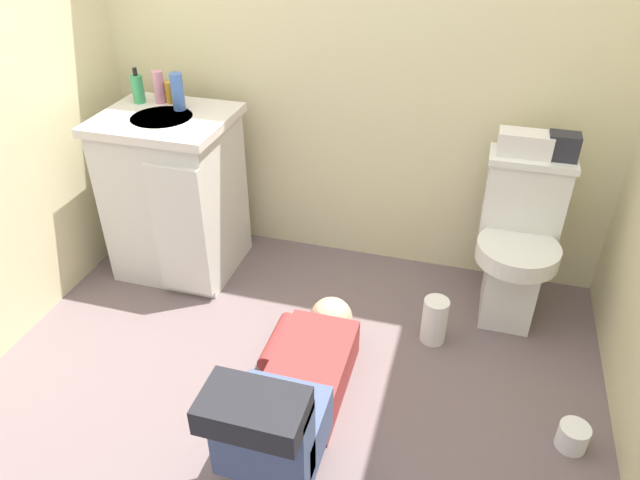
# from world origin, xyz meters

# --- Properties ---
(ground_plane) EXTENTS (2.98, 2.96, 0.04)m
(ground_plane) POSITION_xyz_m (0.00, 0.00, -0.02)
(ground_plane) COLOR #6B5A5B
(wall_back) EXTENTS (2.64, 0.08, 2.40)m
(wall_back) POSITION_xyz_m (0.00, 1.02, 1.20)
(wall_back) COLOR beige
(wall_back) RESTS_ON ground_plane
(toilet) EXTENTS (0.36, 0.46, 0.75)m
(toilet) POSITION_xyz_m (0.83, 0.71, 0.37)
(toilet) COLOR silver
(toilet) RESTS_ON ground_plane
(vanity_cabinet) EXTENTS (0.60, 0.53, 0.82)m
(vanity_cabinet) POSITION_xyz_m (-0.80, 0.62, 0.42)
(vanity_cabinet) COLOR silver
(vanity_cabinet) RESTS_ON ground_plane
(faucet) EXTENTS (0.02, 0.02, 0.10)m
(faucet) POSITION_xyz_m (-0.80, 0.77, 0.87)
(faucet) COLOR silver
(faucet) RESTS_ON vanity_cabinet
(person_plumber) EXTENTS (0.39, 1.06, 0.52)m
(person_plumber) POSITION_xyz_m (0.08, -0.21, 0.18)
(person_plumber) COLOR maroon
(person_plumber) RESTS_ON ground_plane
(tissue_box) EXTENTS (0.22, 0.11, 0.10)m
(tissue_box) POSITION_xyz_m (0.78, 0.80, 0.80)
(tissue_box) COLOR silver
(tissue_box) RESTS_ON toilet
(toiletry_bag) EXTENTS (0.12, 0.09, 0.11)m
(toiletry_bag) POSITION_xyz_m (0.93, 0.80, 0.81)
(toiletry_bag) COLOR #26262D
(toiletry_bag) RESTS_ON toilet
(soap_dispenser) EXTENTS (0.06, 0.06, 0.17)m
(soap_dispenser) POSITION_xyz_m (-0.99, 0.75, 0.89)
(soap_dispenser) COLOR #39A15E
(soap_dispenser) RESTS_ON vanity_cabinet
(bottle_pink) EXTENTS (0.05, 0.05, 0.15)m
(bottle_pink) POSITION_xyz_m (-0.89, 0.78, 0.90)
(bottle_pink) COLOR pink
(bottle_pink) RESTS_ON vanity_cabinet
(bottle_amber) EXTENTS (0.05, 0.05, 0.10)m
(bottle_amber) POSITION_xyz_m (-0.84, 0.78, 0.87)
(bottle_amber) COLOR #BF8827
(bottle_amber) RESTS_ON vanity_cabinet
(bottle_blue) EXTENTS (0.06, 0.06, 0.17)m
(bottle_blue) POSITION_xyz_m (-0.76, 0.72, 0.90)
(bottle_blue) COLOR #436ABE
(bottle_blue) RESTS_ON vanity_cabinet
(paper_towel_roll) EXTENTS (0.11, 0.11, 0.22)m
(paper_towel_roll) POSITION_xyz_m (0.53, 0.39, 0.11)
(paper_towel_roll) COLOR white
(paper_towel_roll) RESTS_ON ground_plane
(toilet_paper_roll) EXTENTS (0.11, 0.11, 0.10)m
(toilet_paper_roll) POSITION_xyz_m (1.08, -0.04, 0.05)
(toilet_paper_roll) COLOR white
(toilet_paper_roll) RESTS_ON ground_plane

